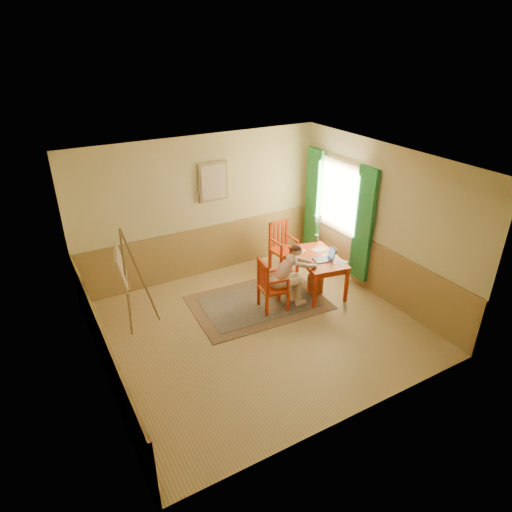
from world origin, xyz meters
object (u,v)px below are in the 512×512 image
figure (288,273)px  laptop (326,257)px  table (318,261)px  easel (124,270)px  chair_left (271,285)px  chair_back (282,247)px

figure → laptop: size_ratio=2.89×
figure → laptop: 0.83m
table → laptop: bearing=-77.8°
table → easel: size_ratio=0.74×
table → chair_left: size_ratio=1.33×
chair_back → easel: bearing=-172.8°
figure → easel: 2.77m
table → figure: bearing=-167.7°
chair_left → chair_back: size_ratio=0.96×
chair_left → table: bearing=7.0°
chair_left → laptop: size_ratio=2.37×
table → figure: figure is taller
chair_back → table: bearing=-83.5°
chair_left → chair_back: chair_back is taller
chair_left → figure: 0.37m
figure → chair_left: bearing=173.9°
chair_back → figure: figure is taller
figure → easel: bearing=163.0°
table → easel: bearing=169.5°
table → easel: (-3.40, 0.63, 0.42)m
laptop → chair_left: bearing=178.5°
chair_left → laptop: (1.15, -0.03, 0.28)m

